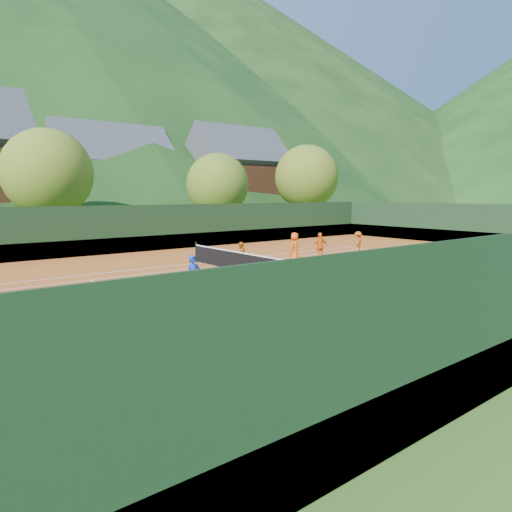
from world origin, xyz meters
TOP-DOWN VIEW (x-y plane):
  - ground at (0.00, 0.00)m, footprint 400.00×400.00m
  - clay_court at (0.00, 0.00)m, footprint 40.00×24.00m
  - mountain_far_right at (90.00, 150.00)m, footprint 260.00×260.00m
  - coach at (-4.74, -1.85)m, footprint 0.62×0.44m
  - student_a at (0.80, 2.93)m, footprint 0.69×0.57m
  - student_b at (5.74, 2.16)m, footprint 0.98×0.62m
  - student_c at (4.28, 2.68)m, footprint 0.93×0.79m
  - student_d at (9.57, 2.62)m, footprint 1.04×0.85m
  - tennis_ball_0 at (5.85, -1.07)m, footprint 0.07×0.07m
  - tennis_ball_1 at (-8.14, -9.22)m, footprint 0.07×0.07m
  - tennis_ball_2 at (-2.18, -8.45)m, footprint 0.07×0.07m
  - tennis_ball_3 at (-0.22, -8.67)m, footprint 0.07×0.07m
  - tennis_ball_4 at (4.07, -1.69)m, footprint 0.07×0.07m
  - tennis_ball_5 at (-3.01, -7.84)m, footprint 0.07×0.07m
  - tennis_ball_6 at (-2.29, -3.15)m, footprint 0.07×0.07m
  - tennis_ball_7 at (1.54, -0.93)m, footprint 0.07×0.07m
  - tennis_ball_8 at (2.90, -8.39)m, footprint 0.07×0.07m
  - tennis_ball_9 at (-9.40, -4.46)m, footprint 0.07×0.07m
  - tennis_ball_10 at (-2.00, -6.96)m, footprint 0.07×0.07m
  - tennis_ball_11 at (1.10, -2.74)m, footprint 0.07×0.07m
  - tennis_ball_12 at (-4.19, -7.30)m, footprint 0.07×0.07m
  - tennis_ball_13 at (-8.16, -4.13)m, footprint 0.07×0.07m
  - tennis_ball_14 at (5.15, -4.93)m, footprint 0.07×0.07m
  - tennis_ball_15 at (-1.24, -4.01)m, footprint 0.07×0.07m
  - tennis_ball_16 at (-2.74, -4.70)m, footprint 0.07×0.07m
  - tennis_ball_17 at (3.93, -2.73)m, footprint 0.07×0.07m
  - tennis_ball_18 at (-7.58, -4.81)m, footprint 0.07×0.07m
  - tennis_ball_19 at (1.93, -1.09)m, footprint 0.07×0.07m
  - court_lines at (0.00, 0.00)m, footprint 23.83×11.03m
  - tennis_net at (0.00, 0.00)m, footprint 0.10×12.07m
  - perimeter_fence at (0.00, 0.00)m, footprint 40.40×24.24m
  - ball_hopper at (-6.83, -3.28)m, footprint 0.57×0.57m
  - chalet_mid at (6.00, 34.00)m, footprint 12.65×8.82m
  - chalet_right at (20.00, 30.00)m, footprint 11.50×8.82m
  - tree_b at (-4.00, 20.00)m, footprint 6.40×6.40m
  - tree_c at (10.00, 19.00)m, footprint 5.60×5.60m
  - tree_d at (22.00, 20.00)m, footprint 6.80×6.80m

SIDE VIEW (x-z plane):
  - ground at x=0.00m, z-range 0.00..0.00m
  - clay_court at x=0.00m, z-range 0.00..0.02m
  - court_lines at x=0.00m, z-range 0.02..0.03m
  - tennis_ball_0 at x=5.85m, z-range 0.02..0.09m
  - tennis_ball_1 at x=-8.14m, z-range 0.02..0.09m
  - tennis_ball_2 at x=-2.18m, z-range 0.02..0.09m
  - tennis_ball_3 at x=-0.22m, z-range 0.02..0.09m
  - tennis_ball_4 at x=4.07m, z-range 0.02..0.09m
  - tennis_ball_5 at x=-3.01m, z-range 0.02..0.09m
  - tennis_ball_6 at x=-2.29m, z-range 0.02..0.09m
  - tennis_ball_7 at x=1.54m, z-range 0.02..0.09m
  - tennis_ball_8 at x=2.90m, z-range 0.02..0.09m
  - tennis_ball_9 at x=-9.40m, z-range 0.02..0.09m
  - tennis_ball_10 at x=-2.00m, z-range 0.02..0.09m
  - tennis_ball_11 at x=1.10m, z-range 0.02..0.09m
  - tennis_ball_12 at x=-4.19m, z-range 0.02..0.09m
  - tennis_ball_13 at x=-8.16m, z-range 0.02..0.09m
  - tennis_ball_14 at x=5.15m, z-range 0.02..0.09m
  - tennis_ball_15 at x=-1.24m, z-range 0.02..0.09m
  - tennis_ball_16 at x=-2.74m, z-range 0.02..0.09m
  - tennis_ball_17 at x=3.93m, z-range 0.02..0.09m
  - tennis_ball_18 at x=-7.58m, z-range 0.02..0.09m
  - tennis_ball_19 at x=1.93m, z-range 0.02..0.09m
  - tennis_net at x=0.00m, z-range -0.03..1.07m
  - student_a at x=0.80m, z-range 0.02..1.31m
  - student_d at x=9.57m, z-range 0.02..1.42m
  - ball_hopper at x=-6.83m, z-range 0.27..1.27m
  - student_b at x=5.74m, z-range 0.02..1.58m
  - coach at x=-4.74m, z-range 0.02..1.61m
  - student_c at x=4.28m, z-range 0.02..1.62m
  - perimeter_fence at x=0.00m, z-range -0.23..2.77m
  - tree_c at x=10.00m, z-range 0.87..8.22m
  - chalet_mid at x=6.00m, z-range -0.74..10.72m
  - tree_b at x=-4.00m, z-range 0.99..9.39m
  - chalet_right at x=20.00m, z-range -0.70..11.21m
  - tree_d at x=22.00m, z-range 1.06..9.98m
  - mountain_far_right at x=90.00m, z-range 0.00..95.00m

